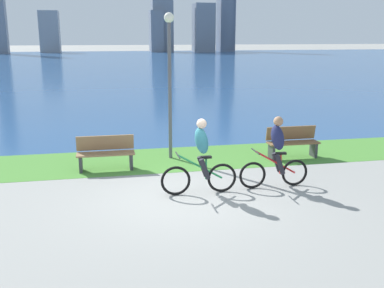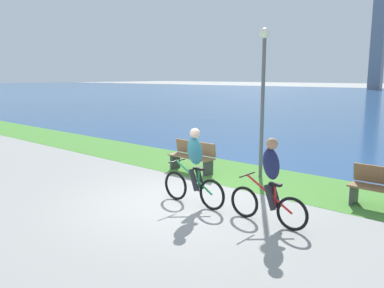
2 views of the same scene
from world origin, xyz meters
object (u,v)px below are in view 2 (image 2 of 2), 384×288
Objects in this scene: cyclist_lead at (194,168)px; lamppost_tall at (263,82)px; bench_far_along_path at (192,157)px; cyclist_trailing at (270,182)px.

cyclist_lead is 3.59m from lamppost_tall.
lamppost_tall reaches higher than bench_far_along_path.
bench_far_along_path is at bearing -156.32° from lamppost_tall.
lamppost_tall is (-2.02, 3.01, 1.81)m from cyclist_trailing.
lamppost_tall is (-0.21, 3.10, 1.80)m from cyclist_lead.
lamppost_tall is at bearing 123.83° from cyclist_trailing.
cyclist_trailing is (1.81, 0.09, -0.01)m from cyclist_lead.
cyclist_lead is 0.43× the size of lamppost_tall.
lamppost_tall reaches higher than cyclist_trailing.
bench_far_along_path is (-2.06, 2.29, -0.39)m from cyclist_lead.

